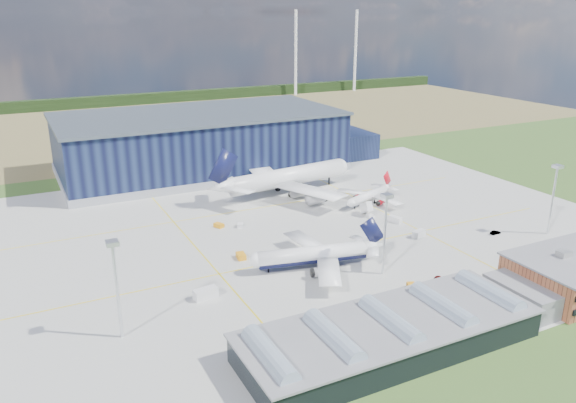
% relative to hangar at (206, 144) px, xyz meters
% --- Properties ---
extents(ground, '(600.00, 600.00, 0.00)m').
position_rel_hangar_xyz_m(ground, '(-2.81, -94.80, -11.62)').
color(ground, '#2E4B1C').
rests_on(ground, ground).
extents(apron, '(220.00, 160.00, 0.08)m').
position_rel_hangar_xyz_m(apron, '(-2.81, -84.80, -11.59)').
color(apron, '#9C9B97').
rests_on(apron, ground).
extents(farmland, '(600.00, 220.00, 0.01)m').
position_rel_hangar_xyz_m(farmland, '(-2.81, 125.20, -11.62)').
color(farmland, olive).
rests_on(farmland, ground).
extents(treeline, '(600.00, 8.00, 8.00)m').
position_rel_hangar_xyz_m(treeline, '(-2.81, 205.20, -7.62)').
color(treeline, black).
rests_on(treeline, ground).
extents(hangar, '(145.00, 62.00, 26.10)m').
position_rel_hangar_xyz_m(hangar, '(0.00, 0.00, 0.00)').
color(hangar, black).
rests_on(hangar, ground).
extents(glass_concourse, '(78.00, 23.00, 8.60)m').
position_rel_hangar_xyz_m(glass_concourse, '(-9.26, -154.80, -7.93)').
color(glass_concourse, black).
rests_on(glass_concourse, ground).
extents(light_mast_west, '(2.60, 2.60, 23.00)m').
position_rel_hangar_xyz_m(light_mast_west, '(-62.81, -124.80, 3.82)').
color(light_mast_west, silver).
rests_on(light_mast_west, ground).
extents(light_mast_center, '(2.60, 2.60, 23.00)m').
position_rel_hangar_xyz_m(light_mast_center, '(7.19, -124.80, 3.82)').
color(light_mast_center, silver).
rests_on(light_mast_center, ground).
extents(light_mast_east, '(2.60, 2.60, 23.00)m').
position_rel_hangar_xyz_m(light_mast_east, '(72.19, -124.80, 3.82)').
color(light_mast_east, silver).
rests_on(light_mast_east, ground).
extents(airliner_navy, '(47.53, 46.86, 13.11)m').
position_rel_hangar_xyz_m(airliner_navy, '(-8.11, -112.76, -5.06)').
color(airliner_navy, white).
rests_on(airliner_navy, ground).
extents(airliner_red, '(38.09, 37.75, 9.54)m').
position_rel_hangar_xyz_m(airliner_red, '(38.08, -73.25, -6.84)').
color(airliner_red, white).
rests_on(airliner_red, ground).
extents(airliner_widebody, '(72.89, 71.67, 21.21)m').
position_rel_hangar_xyz_m(airliner_widebody, '(16.73, -49.01, -1.01)').
color(airliner_widebody, white).
rests_on(airliner_widebody, ground).
extents(gse_tug_a, '(2.83, 4.11, 1.60)m').
position_rel_hangar_xyz_m(gse_tug_a, '(-23.58, -98.03, -10.82)').
color(gse_tug_a, orange).
rests_on(gse_tug_a, ground).
extents(gse_tug_b, '(3.16, 3.76, 1.39)m').
position_rel_hangar_xyz_m(gse_tug_b, '(8.72, -135.52, -10.92)').
color(gse_tug_b, orange).
rests_on(gse_tug_b, ground).
extents(gse_van_a, '(6.33, 3.37, 2.64)m').
position_rel_hangar_xyz_m(gse_van_a, '(-40.53, -116.20, -10.30)').
color(gse_van_a, silver).
rests_on(gse_van_a, ground).
extents(gse_cart_a, '(2.94, 3.40, 1.24)m').
position_rel_hangar_xyz_m(gse_cart_a, '(-14.22, -74.55, -11.00)').
color(gse_cart_a, silver).
rests_on(gse_cart_a, ground).
extents(gse_van_b, '(3.49, 5.03, 2.11)m').
position_rel_hangar_xyz_m(gse_van_b, '(34.60, -94.24, -10.56)').
color(gse_van_b, silver).
rests_on(gse_van_b, ground).
extents(gse_tug_c, '(3.19, 3.78, 1.41)m').
position_rel_hangar_xyz_m(gse_tug_c, '(-20.69, -71.55, -10.91)').
color(gse_tug_c, orange).
rests_on(gse_tug_c, ground).
extents(gse_cart_b, '(3.28, 3.01, 1.18)m').
position_rel_hangar_xyz_m(gse_cart_b, '(10.53, -32.80, -11.03)').
color(gse_cart_b, silver).
rests_on(gse_cart_b, ground).
extents(gse_van_c, '(5.18, 3.57, 2.27)m').
position_rel_hangar_xyz_m(gse_van_c, '(33.22, -108.36, -10.48)').
color(gse_van_c, silver).
rests_on(gse_van_c, ground).
extents(airstair, '(2.79, 5.72, 3.53)m').
position_rel_hangar_xyz_m(airstair, '(29.83, -83.72, -9.85)').
color(airstair, silver).
rests_on(airstair, ground).
extents(car_a, '(3.43, 2.51, 1.09)m').
position_rel_hangar_xyz_m(car_a, '(18.20, -134.29, -11.07)').
color(car_a, '#99999E').
rests_on(car_a, ground).
extents(car_b, '(3.74, 1.38, 1.22)m').
position_rel_hangar_xyz_m(car_b, '(56.83, -117.56, -11.00)').
color(car_b, '#99999E').
rests_on(car_b, ground).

